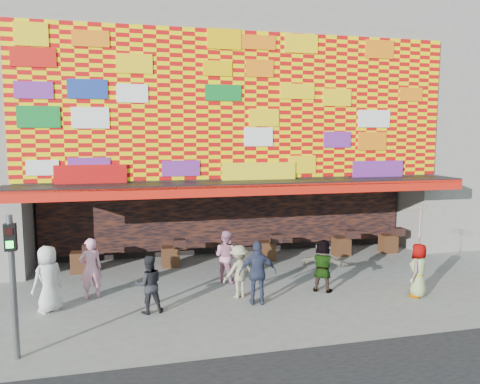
{
  "coord_description": "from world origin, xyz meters",
  "views": [
    {
      "loc": [
        -3.92,
        -11.47,
        4.57
      ],
      "look_at": [
        -0.63,
        2.0,
        2.88
      ],
      "focal_mm": 35.0,
      "sensor_mm": 36.0,
      "label": 1
    }
  ],
  "objects_px": {
    "ped_g": "(418,270)",
    "ped_f": "(323,265)",
    "ped_a": "(48,279)",
    "ped_b": "(91,268)",
    "parasol": "(421,222)",
    "signal_left": "(12,271)",
    "ped_d": "(239,271)",
    "ped_i": "(226,256)",
    "ped_c": "(149,284)",
    "ped_e": "(258,273)"
  },
  "relations": [
    {
      "from": "signal_left",
      "to": "ped_f",
      "type": "distance_m",
      "value": 8.24
    },
    {
      "from": "ped_c",
      "to": "ped_d",
      "type": "relative_size",
      "value": 1.01
    },
    {
      "from": "ped_c",
      "to": "parasol",
      "type": "relative_size",
      "value": 0.8
    },
    {
      "from": "ped_i",
      "to": "ped_c",
      "type": "bearing_deg",
      "value": 84.7
    },
    {
      "from": "ped_a",
      "to": "ped_d",
      "type": "xyz_separation_m",
      "value": [
        5.06,
        -0.1,
        -0.13
      ]
    },
    {
      "from": "ped_d",
      "to": "ped_i",
      "type": "bearing_deg",
      "value": -105.24
    },
    {
      "from": "ped_a",
      "to": "signal_left",
      "type": "bearing_deg",
      "value": 44.14
    },
    {
      "from": "ped_f",
      "to": "ped_g",
      "type": "relative_size",
      "value": 1.02
    },
    {
      "from": "ped_b",
      "to": "parasol",
      "type": "relative_size",
      "value": 0.92
    },
    {
      "from": "signal_left",
      "to": "ped_d",
      "type": "height_order",
      "value": "signal_left"
    },
    {
      "from": "ped_b",
      "to": "parasol",
      "type": "height_order",
      "value": "parasol"
    },
    {
      "from": "parasol",
      "to": "ped_b",
      "type": "bearing_deg",
      "value": 167.13
    },
    {
      "from": "signal_left",
      "to": "ped_e",
      "type": "relative_size",
      "value": 1.71
    },
    {
      "from": "ped_b",
      "to": "ped_i",
      "type": "height_order",
      "value": "ped_b"
    },
    {
      "from": "ped_b",
      "to": "ped_a",
      "type": "bearing_deg",
      "value": 23.93
    },
    {
      "from": "signal_left",
      "to": "ped_c",
      "type": "bearing_deg",
      "value": 34.77
    },
    {
      "from": "ped_g",
      "to": "ped_f",
      "type": "bearing_deg",
      "value": -64.57
    },
    {
      "from": "ped_f",
      "to": "parasol",
      "type": "bearing_deg",
      "value": -169.11
    },
    {
      "from": "ped_e",
      "to": "ped_b",
      "type": "bearing_deg",
      "value": -10.58
    },
    {
      "from": "signal_left",
      "to": "ped_i",
      "type": "height_order",
      "value": "signal_left"
    },
    {
      "from": "ped_f",
      "to": "ped_g",
      "type": "xyz_separation_m",
      "value": [
        2.45,
        -1.06,
        -0.01
      ]
    },
    {
      "from": "parasol",
      "to": "signal_left",
      "type": "bearing_deg",
      "value": -172.5
    },
    {
      "from": "ped_i",
      "to": "ped_a",
      "type": "bearing_deg",
      "value": 60.24
    },
    {
      "from": "signal_left",
      "to": "ped_d",
      "type": "bearing_deg",
      "value": 25.34
    },
    {
      "from": "signal_left",
      "to": "parasol",
      "type": "bearing_deg",
      "value": 7.5
    },
    {
      "from": "ped_a",
      "to": "ped_b",
      "type": "xyz_separation_m",
      "value": [
        1.0,
        0.8,
        -0.01
      ]
    },
    {
      "from": "ped_f",
      "to": "signal_left",
      "type": "bearing_deg",
      "value": 51.41
    },
    {
      "from": "ped_b",
      "to": "ped_d",
      "type": "relative_size",
      "value": 1.15
    },
    {
      "from": "signal_left",
      "to": "ped_a",
      "type": "xyz_separation_m",
      "value": [
        0.24,
        2.61,
        -0.99
      ]
    },
    {
      "from": "ped_f",
      "to": "ped_d",
      "type": "bearing_deg",
      "value": 32.02
    },
    {
      "from": "ped_d",
      "to": "ped_i",
      "type": "height_order",
      "value": "ped_i"
    },
    {
      "from": "ped_e",
      "to": "ped_d",
      "type": "bearing_deg",
      "value": -52.16
    },
    {
      "from": "ped_c",
      "to": "ped_e",
      "type": "relative_size",
      "value": 0.86
    },
    {
      "from": "ped_f",
      "to": "ped_g",
      "type": "height_order",
      "value": "ped_f"
    },
    {
      "from": "ped_f",
      "to": "ped_b",
      "type": "bearing_deg",
      "value": 25.58
    },
    {
      "from": "ped_a",
      "to": "parasol",
      "type": "distance_m",
      "value": 10.18
    },
    {
      "from": "ped_b",
      "to": "ped_c",
      "type": "xyz_separation_m",
      "value": [
        1.53,
        -1.49,
        -0.11
      ]
    },
    {
      "from": "parasol",
      "to": "ped_c",
      "type": "bearing_deg",
      "value": 175.67
    },
    {
      "from": "signal_left",
      "to": "parasol",
      "type": "height_order",
      "value": "signal_left"
    },
    {
      "from": "ped_a",
      "to": "ped_g",
      "type": "xyz_separation_m",
      "value": [
        10.02,
        -1.26,
        -0.11
      ]
    },
    {
      "from": "ped_a",
      "to": "ped_i",
      "type": "xyz_separation_m",
      "value": [
        5.0,
        1.36,
        -0.06
      ]
    },
    {
      "from": "ped_e",
      "to": "ped_g",
      "type": "relative_size",
      "value": 1.14
    },
    {
      "from": "ped_b",
      "to": "parasol",
      "type": "distance_m",
      "value": 9.35
    },
    {
      "from": "ped_b",
      "to": "ped_d",
      "type": "height_order",
      "value": "ped_b"
    },
    {
      "from": "ped_a",
      "to": "parasol",
      "type": "relative_size",
      "value": 0.93
    },
    {
      "from": "ped_f",
      "to": "parasol",
      "type": "relative_size",
      "value": 0.83
    },
    {
      "from": "ped_a",
      "to": "ped_g",
      "type": "relative_size",
      "value": 1.14
    },
    {
      "from": "ped_d",
      "to": "ped_e",
      "type": "xyz_separation_m",
      "value": [
        0.37,
        -0.67,
        0.13
      ]
    },
    {
      "from": "ped_c",
      "to": "ped_i",
      "type": "height_order",
      "value": "ped_i"
    },
    {
      "from": "ped_a",
      "to": "ped_f",
      "type": "bearing_deg",
      "value": 137.9
    }
  ]
}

